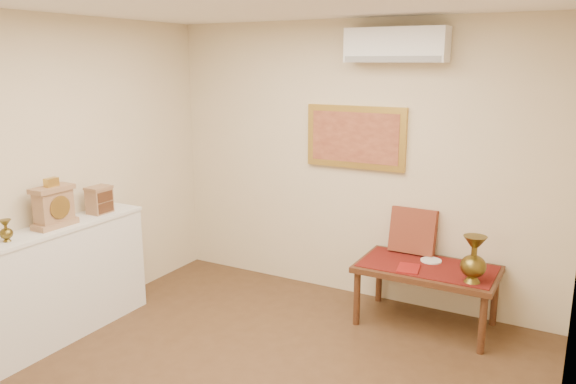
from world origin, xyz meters
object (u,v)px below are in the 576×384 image
Objects in this scene: wooden_chest at (99,200)px; mantel_clock at (54,206)px; brass_urn_tall at (474,254)px; display_ledge at (42,289)px; low_table at (427,274)px.

mantel_clock is at bearing -89.22° from wooden_chest.
wooden_chest is at bearing -161.61° from brass_urn_tall.
display_ledge is 4.93× the size of mantel_clock.
brass_urn_tall is at bearing -24.56° from low_table.
mantel_clock reaches higher than display_ledge.
brass_urn_tall is 3.26m from wooden_chest.
display_ledge is at bearing -151.32° from brass_urn_tall.
brass_urn_tall is 0.39× the size of low_table.
wooden_chest reaches higher than low_table.
mantel_clock reaches higher than wooden_chest.
display_ledge is at bearing -96.09° from mantel_clock.
low_table is (2.66, 1.70, -0.67)m from mantel_clock.
display_ledge is at bearing -144.90° from low_table.
brass_urn_tall is at bearing 26.19° from mantel_clock.
brass_urn_tall is 0.55m from low_table.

